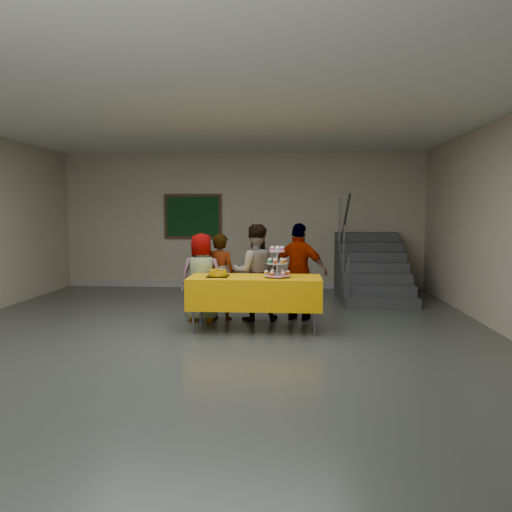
{
  "coord_description": "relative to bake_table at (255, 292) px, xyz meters",
  "views": [
    {
      "loc": [
        1.09,
        -6.09,
        1.67
      ],
      "look_at": [
        0.58,
        1.14,
        1.05
      ],
      "focal_mm": 35.0,
      "sensor_mm": 36.0,
      "label": 1
    }
  ],
  "objects": [
    {
      "name": "noticeboard",
      "position": [
        -1.69,
        4.02,
        1.04
      ],
      "size": [
        1.3,
        0.05,
        1.0
      ],
      "color": "#472B16",
      "rests_on": "ground"
    },
    {
      "name": "staircase",
      "position": [
        2.12,
        3.18,
        -0.07
      ],
      "size": [
        1.3,
        2.4,
        2.04
      ],
      "color": "#424447",
      "rests_on": "ground"
    },
    {
      "name": "schoolchild_c",
      "position": [
        -0.05,
        0.65,
        0.2
      ],
      "size": [
        0.81,
        0.68,
        1.5
      ],
      "primitive_type": "imported",
      "rotation": [
        0.0,
        0.0,
        3.3
      ],
      "color": "#5C5B65",
      "rests_on": "ground"
    },
    {
      "name": "room_shell",
      "position": [
        -0.58,
        -0.93,
        1.57
      ],
      "size": [
        10.0,
        10.04,
        3.02
      ],
      "color": "#4C514C",
      "rests_on": "ground"
    },
    {
      "name": "bear_cake",
      "position": [
        -0.53,
        -0.03,
        0.27
      ],
      "size": [
        0.32,
        0.36,
        0.12
      ],
      "color": "black",
      "rests_on": "bake_table"
    },
    {
      "name": "bake_table",
      "position": [
        0.0,
        0.0,
        0.0
      ],
      "size": [
        1.88,
        0.78,
        0.77
      ],
      "color": "#595960",
      "rests_on": "ground"
    },
    {
      "name": "schoolchild_d",
      "position": [
        0.64,
        0.72,
        0.2
      ],
      "size": [
        0.96,
        0.64,
        1.52
      ],
      "primitive_type": "imported",
      "rotation": [
        0.0,
        0.0,
        2.81
      ],
      "color": "slate",
      "rests_on": "ground"
    },
    {
      "name": "schoolchild_a",
      "position": [
        -0.87,
        0.55,
        0.13
      ],
      "size": [
        0.68,
        0.46,
        1.37
      ],
      "primitive_type": "imported",
      "rotation": [
        0.0,
        0.0,
        3.18
      ],
      "color": "slate",
      "rests_on": "ground"
    },
    {
      "name": "cupcake_stand",
      "position": [
        0.32,
        -0.05,
        0.39
      ],
      "size": [
        0.38,
        0.38,
        0.44
      ],
      "color": "silver",
      "rests_on": "bake_table"
    },
    {
      "name": "schoolchild_b",
      "position": [
        -0.6,
        0.7,
        0.12
      ],
      "size": [
        0.57,
        0.46,
        1.36
      ],
      "primitive_type": "imported",
      "rotation": [
        0.0,
        0.0,
        2.84
      ],
      "color": "slate",
      "rests_on": "ground"
    }
  ]
}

